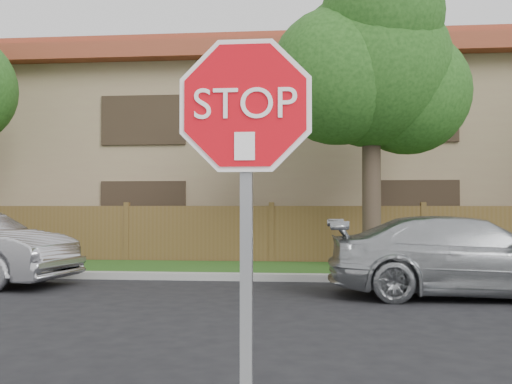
# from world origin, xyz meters

# --- Properties ---
(far_curb) EXTENTS (70.00, 0.30, 0.15)m
(far_curb) POSITION_xyz_m (0.00, 8.15, 0.07)
(far_curb) COLOR gray
(far_curb) RESTS_ON ground
(grass_strip) EXTENTS (70.00, 3.00, 0.12)m
(grass_strip) POSITION_xyz_m (0.00, 9.80, 0.06)
(grass_strip) COLOR #1E4714
(grass_strip) RESTS_ON ground
(fence) EXTENTS (70.00, 0.12, 1.60)m
(fence) POSITION_xyz_m (0.00, 11.40, 0.80)
(fence) COLOR brown
(fence) RESTS_ON ground
(apartment_building) EXTENTS (35.20, 9.20, 7.20)m
(apartment_building) POSITION_xyz_m (0.00, 17.00, 3.53)
(apartment_building) COLOR #9C8061
(apartment_building) RESTS_ON ground
(tree_mid) EXTENTS (4.80, 3.90, 7.35)m
(tree_mid) POSITION_xyz_m (2.52, 9.57, 4.87)
(tree_mid) COLOR #382B21
(tree_mid) RESTS_ON ground
(stop_sign) EXTENTS (1.01, 0.13, 2.55)m
(stop_sign) POSITION_xyz_m (0.78, -1.48, 1.83)
(stop_sign) COLOR gray
(stop_sign) RESTS_ON sidewalk_near
(sedan_right) EXTENTS (4.92, 2.03, 1.42)m
(sedan_right) POSITION_xyz_m (3.83, 6.21, 0.71)
(sedan_right) COLOR #A3A7AA
(sedan_right) RESTS_ON ground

